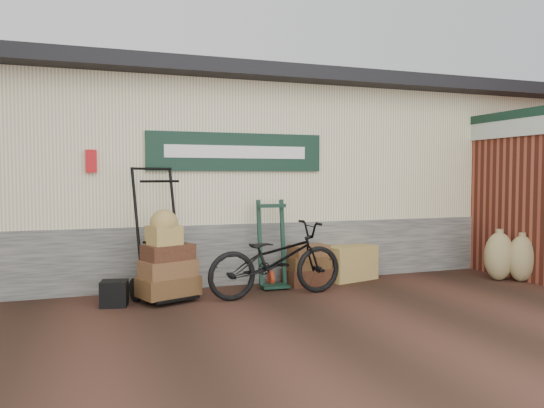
# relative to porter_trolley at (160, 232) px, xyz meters

# --- Properties ---
(ground) EXTENTS (80.00, 80.00, 0.00)m
(ground) POSITION_rel_porter_trolley_xyz_m (1.47, -0.48, -0.88)
(ground) COLOR black
(ground) RESTS_ON ground
(station_building) EXTENTS (14.40, 4.10, 3.20)m
(station_building) POSITION_rel_porter_trolley_xyz_m (1.47, 2.26, 0.74)
(station_building) COLOR #4C4C47
(station_building) RESTS_ON ground
(brick_outbuilding) EXTENTS (1.71, 4.51, 2.62)m
(brick_outbuilding) POSITION_rel_porter_trolley_xyz_m (6.17, 0.72, 0.43)
(brick_outbuilding) COLOR maroon
(brick_outbuilding) RESTS_ON ground
(porter_trolley) EXTENTS (1.05, 0.92, 1.75)m
(porter_trolley) POSITION_rel_porter_trolley_xyz_m (0.00, 0.00, 0.00)
(porter_trolley) COLOR black
(porter_trolley) RESTS_ON ground
(green_barrow) EXTENTS (0.47, 0.41, 1.26)m
(green_barrow) POSITION_rel_porter_trolley_xyz_m (1.61, 0.20, -0.25)
(green_barrow) COLOR black
(green_barrow) RESTS_ON ground
(suitcase_stack) EXTENTS (0.72, 0.50, 0.59)m
(suitcase_stack) POSITION_rel_porter_trolley_xyz_m (2.17, 0.23, -0.58)
(suitcase_stack) COLOR #391812
(suitcase_stack) RESTS_ON ground
(wicker_hamper) EXTENTS (0.92, 0.72, 0.53)m
(wicker_hamper) POSITION_rel_porter_trolley_xyz_m (2.92, 0.37, -0.61)
(wicker_hamper) COLOR olive
(wicker_hamper) RESTS_ON ground
(black_trunk) EXTENTS (0.37, 0.33, 0.32)m
(black_trunk) POSITION_rel_porter_trolley_xyz_m (-0.60, -0.21, -0.72)
(black_trunk) COLOR black
(black_trunk) RESTS_ON ground
(bicycle) EXTENTS (0.79, 1.94, 1.10)m
(bicycle) POSITION_rel_porter_trolley_xyz_m (1.46, -0.37, -0.33)
(bicycle) COLOR black
(bicycle) RESTS_ON ground
(burlap_sack_left) EXTENTS (0.48, 0.41, 0.74)m
(burlap_sack_left) POSITION_rel_porter_trolley_xyz_m (5.07, -0.49, -0.51)
(burlap_sack_left) COLOR olive
(burlap_sack_left) RESTS_ON ground
(burlap_sack_right) EXTENTS (0.51, 0.46, 0.70)m
(burlap_sack_right) POSITION_rel_porter_trolley_xyz_m (5.32, -0.68, -0.53)
(burlap_sack_right) COLOR olive
(burlap_sack_right) RESTS_ON ground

